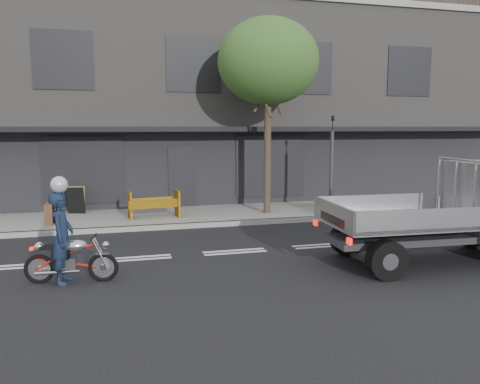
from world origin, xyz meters
The scene contains 10 objects.
ground centered at (0.00, 0.00, 0.00)m, with size 80.00×80.00×0.00m, color black.
sidewalk centered at (0.00, 4.70, 0.07)m, with size 32.00×3.20×0.15m, color gray.
kerb centered at (0.00, 3.10, 0.07)m, with size 32.00×0.20×0.15m, color gray.
building_main centered at (0.00, 11.30, 4.00)m, with size 26.00×10.00×8.00m, color slate.
street_tree centered at (2.20, 4.20, 5.28)m, with size 3.40×3.40×6.74m.
traffic_light_pole centered at (4.20, 3.35, 1.65)m, with size 0.12×0.12×3.50m.
motorcycle centered at (-3.76, -1.42, 0.49)m, with size 1.86×0.54×0.96m.
rider centered at (-3.91, -1.42, 0.93)m, with size 0.68×0.44×1.85m, color #141F37.
construction_barrier centered at (-1.69, 4.03, 0.62)m, with size 1.66×0.66×0.93m, color #FFAB0D, non-canonical shape.
sandwich_board centered at (-4.24, 5.64, 0.62)m, with size 0.59×0.39×0.93m, color black, non-canonical shape.
Camera 1 is at (-2.74, -11.14, 3.13)m, focal length 35.00 mm.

